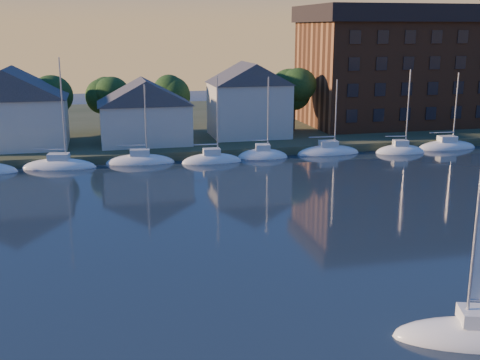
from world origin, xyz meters
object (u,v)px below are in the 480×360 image
object	(u,v)px
clubhouse_centre	(145,110)
condo_block	(406,65)
clubhouse_west	(10,107)
clubhouse_east	(249,99)

from	to	relation	value
clubhouse_centre	condo_block	size ratio (longest dim) A/B	0.37
clubhouse_west	clubhouse_centre	world-z (taller)	clubhouse_west
clubhouse_west	condo_block	xyz separation A→B (m)	(56.00, 6.95, 3.86)
clubhouse_east	condo_block	xyz separation A→B (m)	(26.00, 5.95, 3.79)
clubhouse_centre	condo_block	xyz separation A→B (m)	(40.00, 7.95, 4.66)
clubhouse_west	clubhouse_east	distance (m)	30.02
condo_block	clubhouse_east	bearing A→B (deg)	-167.11
clubhouse_west	clubhouse_centre	xyz separation A→B (m)	(16.00, -1.00, -0.80)
clubhouse_west	condo_block	size ratio (longest dim) A/B	0.44
clubhouse_west	clubhouse_east	world-z (taller)	clubhouse_east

